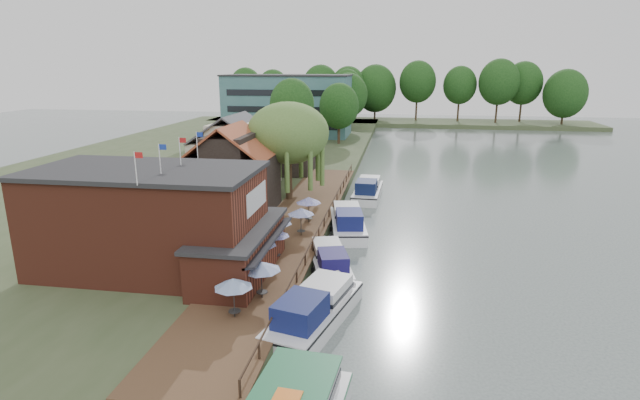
# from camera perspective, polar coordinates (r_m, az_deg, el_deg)

# --- Properties ---
(ground) EXTENTS (260.00, 260.00, 0.00)m
(ground) POSITION_cam_1_polar(r_m,az_deg,el_deg) (35.15, 6.65, -10.21)
(ground) COLOR #495553
(ground) RESTS_ON ground
(land_bank) EXTENTS (50.00, 140.00, 1.00)m
(land_bank) POSITION_cam_1_polar(r_m,az_deg,el_deg) (75.07, -15.50, 3.43)
(land_bank) COLOR #384728
(land_bank) RESTS_ON ground
(quay_deck) EXTENTS (6.00, 50.00, 0.10)m
(quay_deck) POSITION_cam_1_polar(r_m,az_deg,el_deg) (44.97, -2.93, -2.95)
(quay_deck) COLOR #47301E
(quay_deck) RESTS_ON land_bank
(quay_rail) EXTENTS (0.20, 49.00, 1.00)m
(quay_rail) POSITION_cam_1_polar(r_m,az_deg,el_deg) (44.84, 0.58, -2.38)
(quay_rail) COLOR black
(quay_rail) RESTS_ON land_bank
(pub) EXTENTS (20.00, 11.00, 7.30)m
(pub) POSITION_cam_1_polar(r_m,az_deg,el_deg) (35.80, -16.18, -2.27)
(pub) COLOR maroon
(pub) RESTS_ON land_bank
(hotel_block) EXTENTS (25.40, 12.40, 12.30)m
(hotel_block) POSITION_cam_1_polar(r_m,az_deg,el_deg) (104.67, -3.65, 10.78)
(hotel_block) COLOR #38666B
(hotel_block) RESTS_ON land_bank
(cottage_a) EXTENTS (8.60, 7.60, 8.50)m
(cottage_a) POSITION_cam_1_polar(r_m,az_deg,el_deg) (49.49, -9.99, 3.55)
(cottage_a) COLOR black
(cottage_a) RESTS_ON land_bank
(cottage_b) EXTENTS (9.60, 8.60, 8.50)m
(cottage_b) POSITION_cam_1_polar(r_m,az_deg,el_deg) (59.76, -9.61, 5.53)
(cottage_b) COLOR beige
(cottage_b) RESTS_ON land_bank
(cottage_c) EXTENTS (7.60, 7.60, 8.50)m
(cottage_c) POSITION_cam_1_polar(r_m,az_deg,el_deg) (67.23, -3.91, 6.75)
(cottage_c) COLOR black
(cottage_c) RESTS_ON land_bank
(willow) EXTENTS (8.60, 8.60, 10.43)m
(willow) POSITION_cam_1_polar(r_m,az_deg,el_deg) (52.82, -3.63, 5.53)
(willow) COLOR #476B2D
(willow) RESTS_ON land_bank
(umbrella_0) EXTENTS (2.21, 2.21, 2.38)m
(umbrella_0) POSITION_cam_1_polar(r_m,az_deg,el_deg) (29.11, -9.81, -10.96)
(umbrella_0) COLOR navy
(umbrella_0) RESTS_ON quay_deck
(umbrella_1) EXTENTS (2.44, 2.44, 2.38)m
(umbrella_1) POSITION_cam_1_polar(r_m,az_deg,el_deg) (31.14, -6.69, -9.04)
(umbrella_1) COLOR navy
(umbrella_1) RESTS_ON quay_deck
(umbrella_2) EXTENTS (2.15, 2.15, 2.38)m
(umbrella_2) POSITION_cam_1_polar(r_m,az_deg,el_deg) (35.18, -6.69, -6.14)
(umbrella_2) COLOR navy
(umbrella_2) RESTS_ON quay_deck
(umbrella_3) EXTENTS (2.08, 2.08, 2.38)m
(umbrella_3) POSITION_cam_1_polar(r_m,az_deg,el_deg) (36.89, -5.09, -5.07)
(umbrella_3) COLOR navy
(umbrella_3) RESTS_ON quay_deck
(umbrella_4) EXTENTS (2.45, 2.45, 2.38)m
(umbrella_4) POSITION_cam_1_polar(r_m,az_deg,el_deg) (39.67, -4.96, -3.60)
(umbrella_4) COLOR navy
(umbrella_4) RESTS_ON quay_deck
(umbrella_5) EXTENTS (2.28, 2.28, 2.38)m
(umbrella_5) POSITION_cam_1_polar(r_m,az_deg,el_deg) (42.00, -2.18, -2.49)
(umbrella_5) COLOR navy
(umbrella_5) RESTS_ON quay_deck
(umbrella_6) EXTENTS (2.31, 2.31, 2.38)m
(umbrella_6) POSITION_cam_1_polar(r_m,az_deg,el_deg) (45.44, -1.29, -1.11)
(umbrella_6) COLOR navy
(umbrella_6) RESTS_ON quay_deck
(cruiser_0) EXTENTS (5.76, 10.80, 2.51)m
(cruiser_0) POSITION_cam_1_polar(r_m,az_deg,el_deg) (30.20, -0.59, -11.91)
(cruiser_0) COLOR silver
(cruiser_0) RESTS_ON ground
(cruiser_1) EXTENTS (5.29, 9.47, 2.15)m
(cruiser_1) POSITION_cam_1_polar(r_m,az_deg,el_deg) (37.50, 1.13, -6.65)
(cruiser_1) COLOR white
(cruiser_1) RESTS_ON ground
(cruiser_2) EXTENTS (5.01, 10.65, 2.49)m
(cruiser_2) POSITION_cam_1_polar(r_m,az_deg,el_deg) (46.35, 3.19, -2.15)
(cruiser_2) COLOR white
(cruiser_2) RESTS_ON ground
(cruiser_3) EXTENTS (3.60, 10.23, 2.47)m
(cruiser_3) POSITION_cam_1_polar(r_m,az_deg,el_deg) (58.45, 5.49, 1.44)
(cruiser_3) COLOR silver
(cruiser_3) RESTS_ON ground
(swan) EXTENTS (0.44, 0.44, 0.44)m
(swan) POSITION_cam_1_polar(r_m,az_deg,el_deg) (25.91, -1.55, -19.60)
(swan) COLOR white
(swan) RESTS_ON ground
(bank_tree_0) EXTENTS (6.72, 6.72, 12.21)m
(bank_tree_0) POSITION_cam_1_polar(r_m,az_deg,el_deg) (77.04, -3.19, 9.22)
(bank_tree_0) COLOR #143811
(bank_tree_0) RESTS_ON land_bank
(bank_tree_1) EXTENTS (6.14, 6.14, 11.67)m
(bank_tree_1) POSITION_cam_1_polar(r_m,az_deg,el_deg) (84.09, -3.03, 9.53)
(bank_tree_1) COLOR #143811
(bank_tree_1) RESTS_ON land_bank
(bank_tree_2) EXTENTS (7.24, 7.24, 11.04)m
(bank_tree_2) POSITION_cam_1_polar(r_m,az_deg,el_deg) (92.44, 2.19, 9.84)
(bank_tree_2) COLOR #143811
(bank_tree_2) RESTS_ON land_bank
(bank_tree_3) EXTENTS (8.35, 8.35, 12.55)m
(bank_tree_3) POSITION_cam_1_polar(r_m,az_deg,el_deg) (111.79, 3.27, 11.13)
(bank_tree_3) COLOR #143811
(bank_tree_3) RESTS_ON land_bank
(bank_tree_4) EXTENTS (6.41, 6.41, 13.31)m
(bank_tree_4) POSITION_cam_1_polar(r_m,az_deg,el_deg) (119.45, 3.13, 11.57)
(bank_tree_4) COLOR #143811
(bank_tree_4) RESTS_ON land_bank
(bank_tree_5) EXTENTS (6.71, 6.71, 12.06)m
(bank_tree_5) POSITION_cam_1_polar(r_m,az_deg,el_deg) (127.46, 2.26, 11.52)
(bank_tree_5) COLOR #143811
(bank_tree_5) RESTS_ON land_bank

